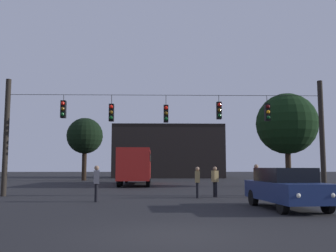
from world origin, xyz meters
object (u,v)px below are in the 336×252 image
pedestrian_near_bus (256,178)px  car_near_right (286,187)px  city_bus (136,163)px  pedestrian_crossing_right (96,181)px  tree_behind_building (287,124)px  tree_left_silhouette (85,136)px  pedestrian_crossing_left (197,180)px  pedestrian_crossing_center (215,180)px

pedestrian_near_bus → car_near_right: bearing=-93.1°
city_bus → pedestrian_crossing_right: city_bus is taller
tree_behind_building → pedestrian_near_bus: bearing=-116.7°
car_near_right → tree_left_silhouette: 32.42m
city_bus → pedestrian_crossing_left: city_bus is taller
pedestrian_crossing_left → pedestrian_crossing_center: (0.99, 0.67, 0.01)m
tree_behind_building → tree_left_silhouette: bearing=145.3°
city_bus → pedestrian_near_bus: city_bus is taller
pedestrian_crossing_center → pedestrian_crossing_left: bearing=-145.8°
pedestrian_near_bus → city_bus: bearing=117.1°
city_bus → tree_left_silhouette: size_ratio=1.54×
city_bus → pedestrian_crossing_center: city_bus is taller
pedestrian_crossing_center → pedestrian_crossing_right: 6.27m
city_bus → pedestrian_crossing_center: (4.97, -13.68, -0.99)m
pedestrian_crossing_center → tree_behind_building: 13.56m
pedestrian_near_bus → tree_left_silhouette: tree_left_silhouette is taller
car_near_right → pedestrian_crossing_left: pedestrian_crossing_left is taller
pedestrian_crossing_center → pedestrian_near_bus: pedestrian_near_bus is taller
pedestrian_crossing_left → tree_left_silhouette: bearing=113.4°
car_near_right → pedestrian_crossing_center: size_ratio=2.84×
car_near_right → tree_left_silhouette: size_ratio=0.62×
pedestrian_crossing_left → tree_left_silhouette: (-10.54, 24.33, 4.20)m
pedestrian_crossing_right → tree_left_silhouette: bearing=102.5°
pedestrian_crossing_right → pedestrian_crossing_left: bearing=21.7°
pedestrian_crossing_right → pedestrian_near_bus: bearing=16.9°
city_bus → tree_behind_building: tree_behind_building is taller
pedestrian_crossing_center → tree_left_silhouette: (-11.53, 23.66, 4.19)m
pedestrian_crossing_left → pedestrian_crossing_right: (-4.74, -1.89, 0.04)m
car_near_right → pedestrian_near_bus: (0.30, 5.40, 0.16)m
pedestrian_crossing_left → pedestrian_near_bus: (3.12, 0.50, 0.08)m
pedestrian_near_bus → tree_behind_building: size_ratio=0.22×
pedestrian_crossing_center → tree_left_silhouette: size_ratio=0.22×
pedestrian_crossing_center → car_near_right: bearing=-71.8°
city_bus → tree_left_silhouette: bearing=123.3°
pedestrian_near_bus → pedestrian_crossing_right: bearing=-163.1°
car_near_right → pedestrian_crossing_right: 8.14m
car_near_right → pedestrian_crossing_left: (-2.82, 4.90, 0.08)m
pedestrian_crossing_left → tree_behind_building: (8.49, 11.18, 4.17)m
pedestrian_crossing_center → tree_left_silhouette: tree_left_silhouette is taller
pedestrian_crossing_center → pedestrian_near_bus: 2.14m
car_near_right → pedestrian_near_bus: bearing=86.9°
city_bus → pedestrian_crossing_right: bearing=-92.7°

